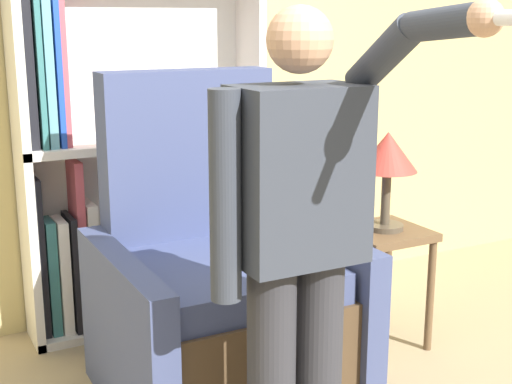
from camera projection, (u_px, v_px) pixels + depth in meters
The scene contains 6 objects.
wall_back at pixel (120, 43), 3.51m from camera, with size 8.00×0.11×2.80m.
bookcase at pixel (117, 154), 3.46m from camera, with size 1.20×0.28×1.86m.
armchair at pixel (218, 298), 2.93m from camera, with size 0.94×0.91×1.31m.
person_standing at pixel (299, 241), 2.11m from camera, with size 0.53×0.78×1.56m.
side_table at pixel (383, 254), 3.33m from camera, with size 0.37×0.37×0.57m.
table_lamp at pixel (388, 157), 3.22m from camera, with size 0.27×0.27×0.46m.
Camera 1 is at (-1.07, -1.46, 1.51)m, focal length 50.00 mm.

